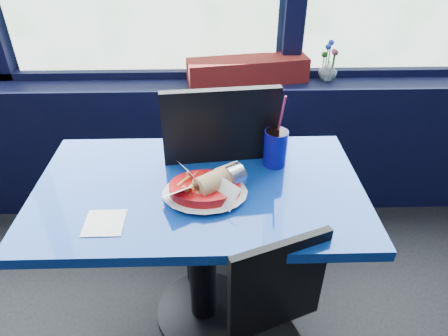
# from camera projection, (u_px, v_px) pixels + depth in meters

# --- Properties ---
(window_sill) EXTENTS (5.00, 0.26, 0.80)m
(window_sill) POSITION_uv_depth(u_px,v_px,m) (154.00, 146.00, 2.37)
(window_sill) COLOR black
(window_sill) RESTS_ON ground
(near_table) EXTENTS (1.20, 0.70, 0.75)m
(near_table) POSITION_uv_depth(u_px,v_px,m) (200.00, 223.00, 1.57)
(near_table) COLOR black
(near_table) RESTS_ON ground
(chair_near_back) EXTENTS (0.52, 0.53, 1.05)m
(chair_near_back) POSITION_uv_depth(u_px,v_px,m) (224.00, 170.00, 1.80)
(chair_near_back) COLOR black
(chair_near_back) RESTS_ON ground
(planter_box) EXTENTS (0.66, 0.26, 0.13)m
(planter_box) POSITION_uv_depth(u_px,v_px,m) (248.00, 70.00, 2.12)
(planter_box) COLOR maroon
(planter_box) RESTS_ON window_sill
(flower_vase) EXTENTS (0.12, 0.12, 0.21)m
(flower_vase) POSITION_uv_depth(u_px,v_px,m) (328.00, 68.00, 2.14)
(flower_vase) COLOR silver
(flower_vase) RESTS_ON window_sill
(food_basket) EXTENTS (0.30, 0.30, 0.10)m
(food_basket) POSITION_uv_depth(u_px,v_px,m) (207.00, 187.00, 1.40)
(food_basket) COLOR #B50C0F
(food_basket) RESTS_ON near_table
(ketchup_bottle) EXTENTS (0.07, 0.07, 0.25)m
(ketchup_bottle) POSITION_uv_depth(u_px,v_px,m) (244.00, 129.00, 1.59)
(ketchup_bottle) COLOR #B50C0F
(ketchup_bottle) RESTS_ON near_table
(soda_cup) EXTENTS (0.09, 0.09, 0.31)m
(soda_cup) POSITION_uv_depth(u_px,v_px,m) (275.00, 147.00, 1.54)
(soda_cup) COLOR #0F0C85
(soda_cup) RESTS_ON near_table
(napkin) EXTENTS (0.13, 0.13, 0.00)m
(napkin) POSITION_uv_depth(u_px,v_px,m) (104.00, 223.00, 1.29)
(napkin) COLOR white
(napkin) RESTS_ON near_table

